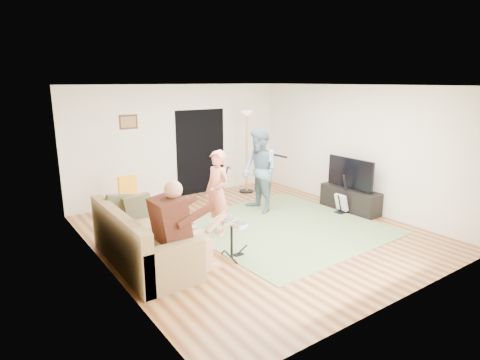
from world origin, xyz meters
The scene contains 19 objects.
floor centered at (0.00, 0.00, 0.00)m, with size 6.00×6.00×0.00m, color brown.
walls centered at (0.00, 0.00, 1.35)m, with size 5.50×6.00×2.70m, color silver, non-canonical shape.
ceiling centered at (0.00, 0.00, 2.70)m, with size 6.00×6.00×0.00m, color white.
window_blinds centered at (-2.74, 0.20, 1.55)m, with size 2.05×2.05×0.00m, color brown.
doorway centered at (0.55, 2.99, 1.05)m, with size 2.10×2.10×0.00m, color black.
picture_frame centered at (-1.25, 2.99, 1.90)m, with size 0.42×0.03×0.32m, color #3F2314.
area_rug centered at (0.60, -0.10, 0.01)m, with size 3.34×3.42×0.02m, color #68814E.
sofa centered at (-2.30, -0.04, 0.30)m, with size 0.92×2.24×0.91m.
drummer centered at (-1.86, -0.69, 0.56)m, with size 0.93×0.52×1.43m.
drum_kit centered at (-1.00, -0.69, 0.29)m, with size 0.36×0.65×0.67m.
singer centered at (-0.62, 0.34, 0.79)m, with size 0.58×0.38×1.58m, color #E77D64.
microphone centered at (-0.42, 0.34, 1.18)m, with size 0.06×0.06×0.24m, color black, non-canonical shape.
guitarist centered at (0.83, 0.95, 0.91)m, with size 0.88×0.69×1.82m, color slate.
guitar_held centered at (1.03, 0.95, 1.23)m, with size 0.12×0.60×0.26m, color white, non-canonical shape.
guitar_spare centered at (2.19, -0.18, 0.24)m, with size 0.31×0.27×0.85m.
torchiere_lamp centered at (1.53, 2.39, 1.41)m, with size 0.37×0.37×2.06m.
dining_chair centered at (-1.69, 1.87, 0.33)m, with size 0.42×0.44×0.93m.
tv_cabinet centered at (2.50, -0.14, 0.25)m, with size 0.40×1.40×0.50m, color black.
television centered at (2.45, -0.14, 0.85)m, with size 0.06×1.17×0.65m, color black.
Camera 1 is at (-4.33, -5.65, 2.79)m, focal length 30.00 mm.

